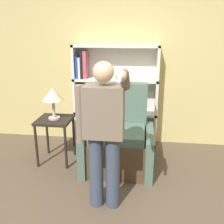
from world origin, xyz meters
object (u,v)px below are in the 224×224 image
at_px(side_table, 55,126).
at_px(table_lamp, 53,96).
at_px(person_standing, 104,130).
at_px(armchair, 118,142).
at_px(bookcase, 108,97).

height_order(side_table, table_lamp, table_lamp).
bearing_deg(table_lamp, person_standing, -47.47).
bearing_deg(table_lamp, side_table, -33.69).
bearing_deg(person_standing, table_lamp, 132.53).
bearing_deg(armchair, side_table, 177.34).
xyz_separation_m(armchair, person_standing, (-0.06, -0.89, 0.52)).
bearing_deg(side_table, bookcase, 48.25).
bearing_deg(side_table, armchair, -2.66).
height_order(bookcase, person_standing, bookcase).
xyz_separation_m(bookcase, table_lamp, (-0.66, -0.74, 0.20)).
xyz_separation_m(armchair, table_lamp, (-0.92, 0.04, 0.62)).
bearing_deg(side_table, person_standing, -47.47).
height_order(armchair, person_standing, person_standing).
bearing_deg(table_lamp, armchair, -2.66).
height_order(armchair, table_lamp, armchair).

